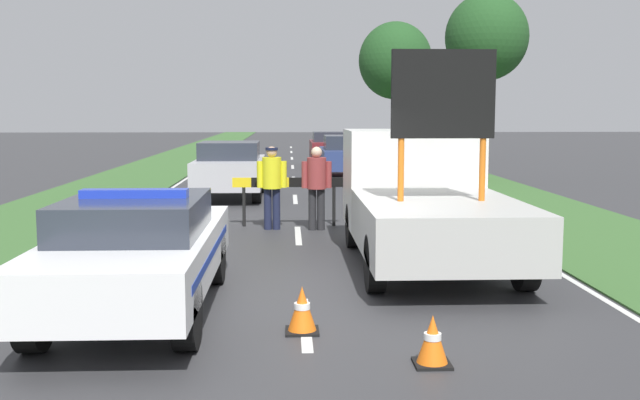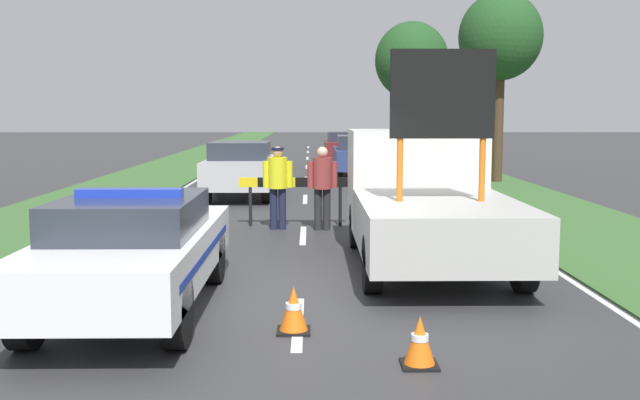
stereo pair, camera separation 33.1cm
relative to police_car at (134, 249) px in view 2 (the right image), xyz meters
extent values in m
plane|color=#333335|center=(2.01, 0.77, -0.77)|extent=(160.00, 160.00, 0.00)
cube|color=silver|center=(2.01, -0.56, -0.77)|extent=(0.12, 2.21, 0.01)
cube|color=silver|center=(2.01, 5.62, -0.77)|extent=(0.12, 2.21, 0.01)
cube|color=silver|center=(2.01, 11.80, -0.77)|extent=(0.12, 2.21, 0.01)
cube|color=silver|center=(2.01, 17.97, -0.77)|extent=(0.12, 2.21, 0.01)
cube|color=silver|center=(2.01, 24.15, -0.77)|extent=(0.12, 2.21, 0.01)
cube|color=silver|center=(2.01, 30.32, -0.77)|extent=(0.12, 2.21, 0.01)
cube|color=silver|center=(2.01, 36.50, -0.77)|extent=(0.12, 2.21, 0.01)
cube|color=silver|center=(2.01, 42.67, -0.77)|extent=(0.12, 2.21, 0.01)
cube|color=silver|center=(-1.91, 16.90, -0.77)|extent=(0.10, 61.82, 0.01)
cube|color=silver|center=(5.93, 16.90, -0.77)|extent=(0.10, 61.82, 0.01)
cube|color=#38602D|center=(-3.83, 20.77, -0.76)|extent=(3.64, 120.00, 0.03)
cube|color=#38602D|center=(7.85, 20.77, -0.76)|extent=(3.64, 120.00, 0.03)
cube|color=white|center=(0.00, 0.02, -0.08)|extent=(1.79, 4.86, 0.60)
cube|color=#282D38|center=(0.00, -0.13, 0.44)|extent=(1.57, 2.24, 0.43)
cylinder|color=black|center=(-0.77, 1.53, -0.38)|extent=(0.24, 0.79, 0.79)
cylinder|color=black|center=(0.77, 1.53, -0.38)|extent=(0.24, 0.79, 0.79)
cylinder|color=black|center=(-0.77, -1.49, -0.38)|extent=(0.24, 0.79, 0.79)
cylinder|color=black|center=(0.77, -1.49, -0.38)|extent=(0.24, 0.79, 0.79)
cube|color=#1E38C6|center=(0.00, -0.13, 0.70)|extent=(1.25, 0.24, 0.10)
cube|color=#193399|center=(0.00, 0.02, -0.05)|extent=(1.80, 3.99, 0.10)
cube|color=black|center=(0.00, 2.49, -0.14)|extent=(0.98, 0.08, 0.36)
cube|color=white|center=(4.02, 4.29, 0.48)|extent=(2.30, 1.89, 1.72)
cube|color=#232833|center=(4.02, 5.22, 0.79)|extent=(1.95, 0.04, 0.76)
cube|color=#B2B2AD|center=(4.02, 1.60, 0.00)|extent=(2.30, 3.49, 0.76)
cylinder|color=#D16619|center=(3.43, 1.60, 0.83)|extent=(0.09, 0.09, 0.90)
cylinder|color=#D16619|center=(4.61, 1.60, 0.83)|extent=(0.09, 0.09, 0.90)
cube|color=black|center=(4.02, 1.60, 1.91)|extent=(1.47, 0.12, 1.25)
cylinder|color=black|center=(2.99, 4.29, -0.38)|extent=(0.24, 0.79, 0.79)
cylinder|color=black|center=(5.05, 4.29, -0.38)|extent=(0.24, 0.79, 0.79)
cylinder|color=black|center=(2.99, 0.90, -0.38)|extent=(0.24, 0.79, 0.79)
cylinder|color=black|center=(5.05, 0.90, -0.38)|extent=(0.24, 0.79, 0.79)
cylinder|color=black|center=(0.87, 6.86, -0.35)|extent=(0.07, 0.07, 0.84)
cylinder|color=black|center=(2.80, 6.86, -0.35)|extent=(0.07, 0.07, 0.84)
cube|color=yellow|center=(0.83, 6.86, 0.17)|extent=(0.40, 0.08, 0.20)
cube|color=black|center=(1.23, 6.86, 0.17)|extent=(0.40, 0.08, 0.20)
cube|color=yellow|center=(1.63, 6.86, 0.17)|extent=(0.40, 0.08, 0.20)
cube|color=black|center=(2.03, 6.86, 0.17)|extent=(0.40, 0.08, 0.20)
cube|color=yellow|center=(2.43, 6.86, 0.17)|extent=(0.40, 0.08, 0.20)
cube|color=black|center=(2.84, 6.86, 0.17)|extent=(0.40, 0.08, 0.20)
cylinder|color=#191E38|center=(1.39, 6.42, -0.35)|extent=(0.16, 0.16, 0.86)
cylinder|color=#191E38|center=(1.57, 6.42, -0.35)|extent=(0.16, 0.16, 0.86)
cylinder|color=yellow|center=(1.48, 6.42, 0.41)|extent=(0.39, 0.39, 0.64)
cylinder|color=yellow|center=(1.24, 6.42, 0.37)|extent=(0.13, 0.13, 0.55)
cylinder|color=yellow|center=(1.73, 6.42, 0.37)|extent=(0.13, 0.13, 0.55)
sphere|color=tan|center=(1.48, 6.42, 0.84)|extent=(0.22, 0.22, 0.22)
cylinder|color=#141933|center=(1.48, 6.42, 0.90)|extent=(0.26, 0.26, 0.06)
cylinder|color=#232326|center=(2.31, 6.30, -0.35)|extent=(0.16, 0.16, 0.86)
cylinder|color=#232326|center=(2.49, 6.30, -0.35)|extent=(0.16, 0.16, 0.86)
cylinder|color=maroon|center=(2.40, 6.30, 0.41)|extent=(0.39, 0.39, 0.64)
cylinder|color=maroon|center=(2.16, 6.30, 0.37)|extent=(0.13, 0.13, 0.55)
cylinder|color=maroon|center=(2.65, 6.30, 0.37)|extent=(0.13, 0.13, 0.55)
sphere|color=beige|center=(2.40, 6.30, 0.84)|extent=(0.22, 0.22, 0.22)
cube|color=black|center=(1.97, -0.93, -0.76)|extent=(0.37, 0.37, 0.03)
cone|color=orange|center=(1.97, -0.93, -0.50)|extent=(0.32, 0.32, 0.49)
cylinder|color=white|center=(1.97, -0.93, -0.48)|extent=(0.18, 0.18, 0.07)
cube|color=black|center=(4.38, 7.86, -0.76)|extent=(0.39, 0.39, 0.03)
cone|color=orange|center=(4.38, 7.86, -0.49)|extent=(0.33, 0.33, 0.51)
cylinder|color=white|center=(4.38, 7.86, -0.46)|extent=(0.19, 0.19, 0.07)
cube|color=black|center=(3.20, -2.07, -0.76)|extent=(0.35, 0.35, 0.03)
cone|color=orange|center=(3.20, -2.07, -0.51)|extent=(0.30, 0.30, 0.47)
cylinder|color=white|center=(3.20, -2.07, -0.49)|extent=(0.17, 0.17, 0.07)
cube|color=black|center=(5.33, 8.04, -0.76)|extent=(0.52, 0.52, 0.03)
cone|color=orange|center=(5.33, 8.04, -0.41)|extent=(0.44, 0.44, 0.68)
cylinder|color=white|center=(5.33, 8.04, -0.37)|extent=(0.25, 0.25, 0.10)
cube|color=#B2B2B7|center=(0.17, 12.24, -0.04)|extent=(1.84, 4.23, 0.75)
cube|color=#282D38|center=(0.17, 12.11, 0.58)|extent=(1.62, 1.95, 0.48)
cylinder|color=black|center=(-0.63, 13.55, -0.41)|extent=(0.24, 0.73, 0.73)
cylinder|color=black|center=(0.97, 13.55, -0.41)|extent=(0.24, 0.73, 0.73)
cylinder|color=black|center=(-0.63, 10.93, -0.41)|extent=(0.24, 0.73, 0.73)
cylinder|color=black|center=(0.97, 10.93, -0.41)|extent=(0.24, 0.73, 0.73)
cube|color=navy|center=(3.94, 18.64, -0.05)|extent=(1.77, 4.27, 0.69)
cube|color=#282D38|center=(3.94, 18.52, 0.55)|extent=(1.55, 1.97, 0.50)
cylinder|color=black|center=(3.18, 19.97, -0.40)|extent=(0.24, 0.76, 0.76)
cylinder|color=black|center=(4.71, 19.97, -0.40)|extent=(0.24, 0.76, 0.76)
cylinder|color=black|center=(3.18, 17.32, -0.40)|extent=(0.24, 0.76, 0.76)
cylinder|color=black|center=(4.71, 17.32, -0.40)|extent=(0.24, 0.76, 0.76)
cube|color=maroon|center=(3.79, 24.21, -0.02)|extent=(1.94, 3.98, 0.76)
cube|color=#282D38|center=(3.79, 24.09, 0.57)|extent=(1.71, 1.83, 0.42)
cylinder|color=black|center=(2.94, 25.45, -0.40)|extent=(0.24, 0.75, 0.75)
cylinder|color=black|center=(4.64, 25.45, -0.40)|extent=(0.24, 0.75, 0.75)
cylinder|color=black|center=(2.94, 22.98, -0.40)|extent=(0.24, 0.75, 0.75)
cylinder|color=black|center=(4.64, 22.98, -0.40)|extent=(0.24, 0.75, 0.75)
cylinder|color=#42301E|center=(8.63, 16.77, 1.18)|extent=(0.36, 0.36, 3.92)
ellipsoid|color=#1E471E|center=(8.63, 16.77, 4.21)|extent=(2.83, 2.83, 2.97)
cylinder|color=#42301E|center=(7.70, 32.30, 1.08)|extent=(0.40, 0.40, 3.72)
ellipsoid|color=#1E471E|center=(7.70, 32.30, 4.44)|extent=(4.01, 4.01, 4.21)
camera|label=1|loc=(1.82, -9.01, 1.66)|focal=42.00mm
camera|label=2|loc=(2.15, -9.02, 1.66)|focal=42.00mm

